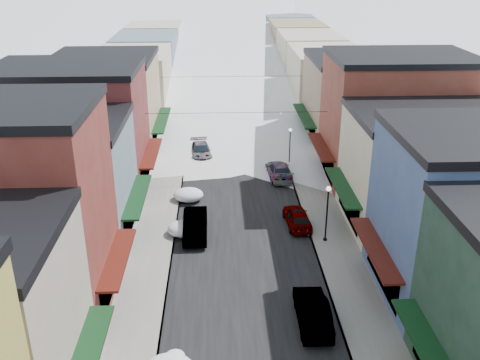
{
  "coord_description": "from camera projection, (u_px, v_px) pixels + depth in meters",
  "views": [
    {
      "loc": [
        -1.64,
        -6.37,
        19.56
      ],
      "look_at": [
        0.0,
        32.81,
        2.7
      ],
      "focal_mm": 40.0,
      "sensor_mm": 36.0,
      "label": 1
    }
  ],
  "objects": [
    {
      "name": "road",
      "position": [
        231.0,
        116.0,
        68.71
      ],
      "size": [
        10.0,
        160.0,
        0.01
      ],
      "primitive_type": "cube",
      "color": "black",
      "rests_on": "ground"
    },
    {
      "name": "sidewalk_left",
      "position": [
        180.0,
        116.0,
        68.43
      ],
      "size": [
        3.2,
        160.0,
        0.15
      ],
      "primitive_type": "cube",
      "color": "gray",
      "rests_on": "ground"
    },
    {
      "name": "sidewalk_right",
      "position": [
        282.0,
        115.0,
        68.93
      ],
      "size": [
        3.2,
        160.0,
        0.15
      ],
      "primitive_type": "cube",
      "color": "gray",
      "rests_on": "ground"
    },
    {
      "name": "curb_left",
      "position": [
        192.0,
        116.0,
        68.48
      ],
      "size": [
        0.1,
        160.0,
        0.15
      ],
      "primitive_type": "cube",
      "color": "slate",
      "rests_on": "ground"
    },
    {
      "name": "curb_right",
      "position": [
        270.0,
        115.0,
        68.87
      ],
      "size": [
        0.1,
        160.0,
        0.15
      ],
      "primitive_type": "cube",
      "color": "slate",
      "rests_on": "ground"
    },
    {
      "name": "bldg_l_brick_near",
      "position": [
        2.0,
        213.0,
        29.45
      ],
      "size": [
        12.3,
        8.2,
        12.5
      ],
      "color": "maroon",
      "rests_on": "ground"
    },
    {
      "name": "bldg_l_grayblue",
      "position": [
        57.0,
        181.0,
        37.97
      ],
      "size": [
        11.3,
        9.2,
        9.0
      ],
      "color": "gray",
      "rests_on": "ground"
    },
    {
      "name": "bldg_l_brick_far",
      "position": [
        72.0,
        129.0,
        45.79
      ],
      "size": [
        13.3,
        9.2,
        11.0
      ],
      "color": "maroon",
      "rests_on": "ground"
    },
    {
      "name": "bldg_l_tan",
      "position": [
        107.0,
        104.0,
        55.21
      ],
      "size": [
        11.3,
        11.2,
        10.0
      ],
      "color": "tan",
      "rests_on": "ground"
    },
    {
      "name": "bldg_r_blue",
      "position": [
        473.0,
        216.0,
        31.34
      ],
      "size": [
        11.3,
        9.2,
        10.5
      ],
      "color": "#3F5A90",
      "rests_on": "ground"
    },
    {
      "name": "bldg_r_cream",
      "position": [
        424.0,
        170.0,
        39.92
      ],
      "size": [
        12.3,
        9.2,
        9.0
      ],
      "color": "beige",
      "rests_on": "ground"
    },
    {
      "name": "bldg_r_brick_far",
      "position": [
        396.0,
        119.0,
        47.7
      ],
      "size": [
        13.3,
        9.2,
        11.5
      ],
      "color": "maroon",
      "rests_on": "ground"
    },
    {
      "name": "bldg_r_tan",
      "position": [
        356.0,
        101.0,
        57.24
      ],
      "size": [
        11.3,
        11.2,
        9.5
      ],
      "color": "#8C705C",
      "rests_on": "ground"
    },
    {
      "name": "distant_blocks",
      "position": [
        227.0,
        53.0,
        88.24
      ],
      "size": [
        34.0,
        55.0,
        8.0
      ],
      "color": "gray",
      "rests_on": "ground"
    },
    {
      "name": "overhead_cables",
      "position": [
        234.0,
        92.0,
        54.79
      ],
      "size": [
        16.4,
        15.04,
        0.04
      ],
      "color": "black",
      "rests_on": "ground"
    },
    {
      "name": "car_dark_hatch",
      "position": [
        195.0,
        225.0,
        39.69
      ],
      "size": [
        1.82,
        5.02,
        1.65
      ],
      "primitive_type": "imported",
      "rotation": [
        0.0,
        0.0,
        0.02
      ],
      "color": "black",
      "rests_on": "ground"
    },
    {
      "name": "car_silver_wagon",
      "position": [
        201.0,
        151.0,
        54.69
      ],
      "size": [
        2.56,
        5.17,
        1.45
      ],
      "primitive_type": "imported",
      "rotation": [
        0.0,
        0.0,
        0.11
      ],
      "color": "gray",
      "rests_on": "ground"
    },
    {
      "name": "car_green_sedan",
      "position": [
        313.0,
        311.0,
        30.21
      ],
      "size": [
        1.73,
        4.87,
        1.6
      ],
      "primitive_type": "imported",
      "rotation": [
        0.0,
        0.0,
        3.13
      ],
      "color": "black",
      "rests_on": "ground"
    },
    {
      "name": "car_gray_suv",
      "position": [
        297.0,
        217.0,
        41.06
      ],
      "size": [
        2.02,
        4.39,
        1.46
      ],
      "primitive_type": "imported",
      "rotation": [
        0.0,
        0.0,
        3.21
      ],
      "color": "#95979D",
      "rests_on": "ground"
    },
    {
      "name": "car_black_sedan",
      "position": [
        279.0,
        170.0,
        49.79
      ],
      "size": [
        2.34,
        5.16,
        1.46
      ],
      "primitive_type": "imported",
      "rotation": [
        0.0,
        0.0,
        3.2
      ],
      "color": "black",
      "rests_on": "ground"
    },
    {
      "name": "car_lane_silver",
      "position": [
        228.0,
        130.0,
        60.53
      ],
      "size": [
        2.24,
        4.97,
        1.66
      ],
      "primitive_type": "imported",
      "rotation": [
        0.0,
        0.0,
        0.06
      ],
      "color": "#9FA3A7",
      "rests_on": "ground"
    },
    {
      "name": "car_lane_white",
      "position": [
        234.0,
        92.0,
        77.2
      ],
      "size": [
        2.79,
        5.33,
        1.43
      ],
      "primitive_type": "imported",
      "rotation": [
        0.0,
        0.0,
        3.06
      ],
      "color": "silver",
      "rests_on": "ground"
    },
    {
      "name": "streetlamp_near",
      "position": [
        327.0,
        207.0,
        37.89
      ],
      "size": [
        0.36,
        0.36,
        4.28
      ],
      "color": "black",
      "rests_on": "sidewalk_right"
    },
    {
      "name": "streetlamp_far",
      "position": [
        290.0,
        142.0,
        51.41
      ],
      "size": [
        0.32,
        0.32,
        3.87
      ],
      "color": "black",
      "rests_on": "sidewalk_right"
    },
    {
      "name": "snow_pile_mid",
      "position": [
        185.0,
        228.0,
        39.84
      ],
      "size": [
        2.55,
        2.77,
        1.08
      ],
      "color": "white",
      "rests_on": "ground"
    },
    {
      "name": "snow_pile_far",
      "position": [
        189.0,
        195.0,
        45.35
      ],
      "size": [
        2.55,
        2.77,
        1.08
      ],
      "color": "white",
      "rests_on": "ground"
    }
  ]
}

